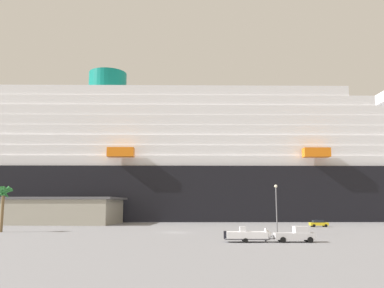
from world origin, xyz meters
TOP-DOWN VIEW (x-y plane):
  - ground_plane at (0.00, 30.00)m, footprint 600.00×600.00m
  - cruise_ship at (8.81, 64.01)m, footprint 303.74×53.63m
  - terminal_building at (-47.12, 32.44)m, footprint 58.80×20.10m
  - pickup_truck at (18.82, -18.99)m, footprint 5.68×2.48m
  - small_boat_on_trailer at (12.66, -19.26)m, footprint 7.90×2.40m
  - palm_tree at (-33.31, -0.40)m, footprint 3.28×3.45m
  - street_lamp at (18.46, -4.82)m, footprint 0.56×0.56m
  - parked_car_yellow_taxi at (32.24, 20.96)m, footprint 4.30×2.18m

SIDE VIEW (x-z plane):
  - ground_plane at x=0.00m, z-range 0.00..0.00m
  - parked_car_yellow_taxi at x=32.24m, z-range 0.04..1.62m
  - small_boat_on_trailer at x=12.66m, z-range -0.11..2.04m
  - pickup_truck at x=18.82m, z-range -0.06..2.14m
  - terminal_building at x=-47.12m, z-range 0.02..7.18m
  - street_lamp at x=18.46m, z-range 1.25..9.97m
  - palm_tree at x=-33.31m, z-range 2.56..11.36m
  - cruise_ship at x=8.81m, z-range -13.87..48.85m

